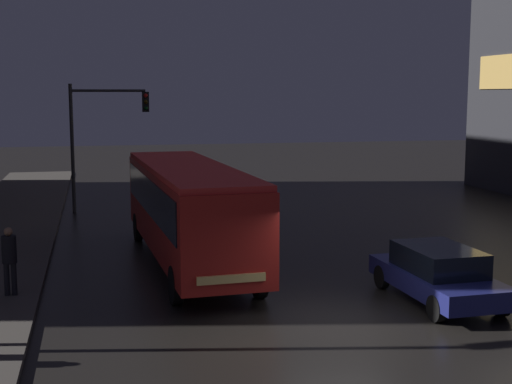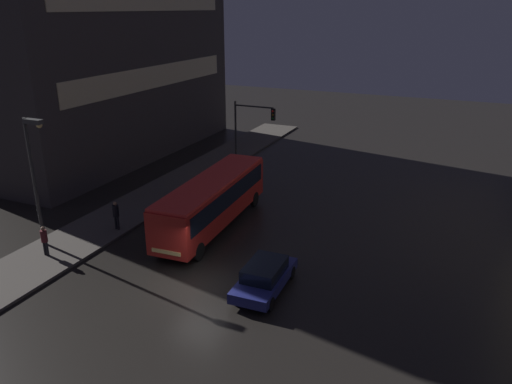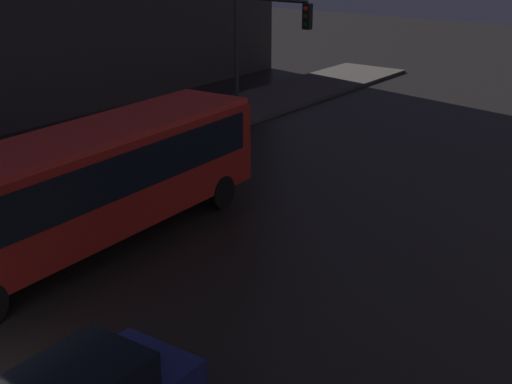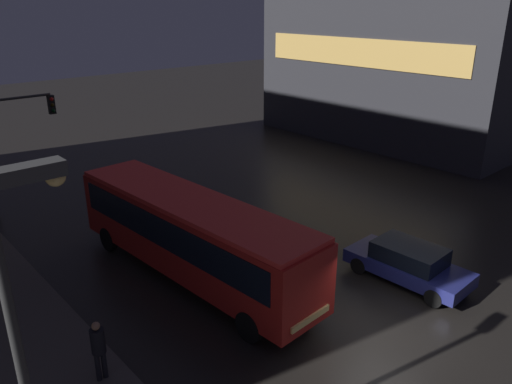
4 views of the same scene
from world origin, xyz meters
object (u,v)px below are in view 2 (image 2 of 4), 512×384
pedestrian_mid (116,213)px  traffic_light_main (250,125)px  pedestrian_near (44,239)px  street_lamp_sidewalk (35,163)px  car_taxi (265,276)px  bus_near (213,198)px

pedestrian_mid → traffic_light_main: bearing=-32.7°
pedestrian_mid → pedestrian_near: bearing=140.1°
pedestrian_mid → traffic_light_main: (2.50, 13.71, 2.72)m
pedestrian_mid → street_lamp_sidewalk: size_ratio=0.25×
street_lamp_sidewalk → car_taxi: bearing=3.5°
bus_near → street_lamp_sidewalk: (-7.28, -6.19, 3.05)m
car_taxi → pedestrian_near: 12.19m
car_taxi → pedestrian_near: size_ratio=2.67×
bus_near → car_taxi: bus_near is taller
bus_near → street_lamp_sidewalk: bearing=37.3°
pedestrian_near → traffic_light_main: (3.85, 17.96, 2.80)m
traffic_light_main → street_lamp_sidewalk: street_lamp_sidewalk is taller
pedestrian_mid → street_lamp_sidewalk: 5.48m
bus_near → traffic_light_main: traffic_light_main is taller
car_taxi → pedestrian_mid: pedestrian_mid is taller
pedestrian_mid → car_taxi: bearing=-125.4°
traffic_light_main → pedestrian_near: bearing=-102.1°
car_taxi → pedestrian_mid: size_ratio=2.52×
bus_near → pedestrian_near: bus_near is taller
bus_near → pedestrian_near: bearing=45.5°
car_taxi → traffic_light_main: (-8.20, 16.18, 3.19)m
pedestrian_near → traffic_light_main: bearing=60.1°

